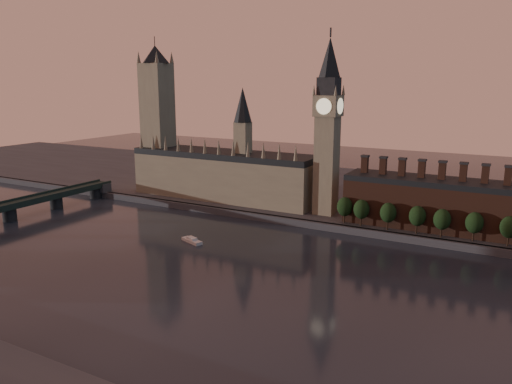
% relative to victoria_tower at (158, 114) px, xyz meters
% --- Properties ---
extents(ground, '(900.00, 900.00, 0.00)m').
position_rel_victoria_tower_xyz_m(ground, '(120.00, -115.00, -59.09)').
color(ground, black).
rests_on(ground, ground).
extents(north_bank, '(900.00, 182.00, 4.00)m').
position_rel_victoria_tower_xyz_m(north_bank, '(120.00, 63.04, -57.09)').
color(north_bank, '#404045').
rests_on(north_bank, ground).
extents(palace_of_westminster, '(130.00, 30.30, 74.00)m').
position_rel_victoria_tower_xyz_m(palace_of_westminster, '(55.59, -0.09, -37.46)').
color(palace_of_westminster, '#7E7359').
rests_on(palace_of_westminster, north_bank).
extents(victoria_tower, '(24.00, 24.00, 108.00)m').
position_rel_victoria_tower_xyz_m(victoria_tower, '(0.00, 0.00, 0.00)').
color(victoria_tower, '#7E7359').
rests_on(victoria_tower, north_bank).
extents(big_ben, '(15.00, 15.00, 107.00)m').
position_rel_victoria_tower_xyz_m(big_ben, '(130.00, -5.00, -2.26)').
color(big_ben, '#7E7359').
rests_on(big_ben, north_bank).
extents(chimney_block, '(110.00, 25.00, 37.00)m').
position_rel_victoria_tower_xyz_m(chimney_block, '(200.00, -5.00, -41.27)').
color(chimney_block, '#4B291D').
rests_on(chimney_block, north_bank).
extents(embankment_tree_0, '(8.60, 8.60, 14.88)m').
position_rel_victoria_tower_xyz_m(embankment_tree_0, '(147.08, -19.87, -45.62)').
color(embankment_tree_0, black).
rests_on(embankment_tree_0, north_bank).
extents(embankment_tree_1, '(8.60, 8.60, 14.88)m').
position_rel_victoria_tower_xyz_m(embankment_tree_1, '(156.96, -20.97, -45.62)').
color(embankment_tree_1, black).
rests_on(embankment_tree_1, north_bank).
extents(embankment_tree_2, '(8.60, 8.60, 14.88)m').
position_rel_victoria_tower_xyz_m(embankment_tree_2, '(171.60, -21.10, -45.62)').
color(embankment_tree_2, black).
rests_on(embankment_tree_2, north_bank).
extents(embankment_tree_3, '(8.60, 8.60, 14.88)m').
position_rel_victoria_tower_xyz_m(embankment_tree_3, '(186.62, -20.53, -45.62)').
color(embankment_tree_3, black).
rests_on(embankment_tree_3, north_bank).
extents(embankment_tree_4, '(8.60, 8.60, 14.88)m').
position_rel_victoria_tower_xyz_m(embankment_tree_4, '(198.95, -21.26, -45.62)').
color(embankment_tree_4, black).
rests_on(embankment_tree_4, north_bank).
extents(embankment_tree_5, '(8.60, 8.60, 14.88)m').
position_rel_victoria_tower_xyz_m(embankment_tree_5, '(213.93, -20.01, -45.62)').
color(embankment_tree_5, black).
rests_on(embankment_tree_5, north_bank).
extents(embankment_tree_6, '(8.60, 8.60, 14.88)m').
position_rel_victoria_tower_xyz_m(embankment_tree_6, '(229.44, -20.28, -45.62)').
color(embankment_tree_6, black).
rests_on(embankment_tree_6, north_bank).
extents(river_boat, '(14.29, 8.49, 2.76)m').
position_rel_victoria_tower_xyz_m(river_boat, '(85.04, -79.03, -58.03)').
color(river_boat, silver).
rests_on(river_boat, ground).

